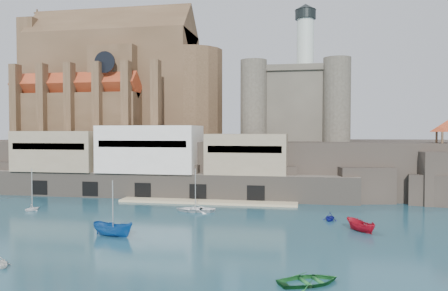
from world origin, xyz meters
TOP-DOWN VIEW (x-y plane):
  - ground at (0.00, 0.00)m, footprint 300.00×300.00m
  - promontory at (-0.19, 39.37)m, footprint 100.00×36.00m
  - quay at (-10.19, 23.07)m, footprint 70.00×12.00m
  - church at (-24.13, 41.85)m, footprint 47.00×25.93m
  - castle_keep at (16.08, 41.08)m, footprint 21.20×21.20m
  - boat_2 at (-3.64, -6.41)m, footprint 2.44×2.39m
  - boat_3 at (18.44, -18.24)m, footprint 2.66×3.75m
  - boat_4 at (-22.54, 6.18)m, footprint 2.55×1.96m
  - boat_5 at (24.67, 1.29)m, footprint 2.38×2.39m
  - boat_6 at (1.92, 10.18)m, footprint 1.34×4.22m
  - boat_7 at (21.44, 7.08)m, footprint 2.60×1.89m

SIDE VIEW (x-z plane):
  - ground at x=0.00m, z-range 0.00..0.00m
  - boat_2 at x=-3.64m, z-range -2.66..2.66m
  - boat_3 at x=18.44m, z-range -2.57..2.57m
  - boat_4 at x=-22.54m, z-range -1.30..1.30m
  - boat_5 at x=24.67m, z-range -2.24..2.24m
  - boat_6 at x=1.92m, z-range -2.93..2.93m
  - boat_7 at x=21.44m, z-range -1.36..1.36m
  - promontory at x=-0.19m, z-range -0.08..9.92m
  - quay at x=-10.19m, z-range -0.46..12.59m
  - castle_keep at x=16.08m, z-range 3.66..32.96m
  - church at x=-24.13m, z-range 6.88..37.38m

